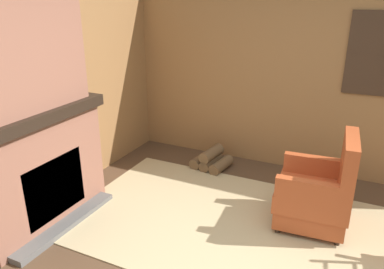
% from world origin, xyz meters
% --- Properties ---
extents(wood_panel_wall_left, '(0.06, 5.32, 2.36)m').
position_xyz_m(wood_panel_wall_left, '(-2.39, 0.00, 1.18)').
color(wood_panel_wall_left, olive).
rests_on(wood_panel_wall_left, ground).
extents(wood_panel_wall_back, '(5.32, 0.09, 2.36)m').
position_xyz_m(wood_panel_wall_back, '(0.02, 2.39, 1.19)').
color(wood_panel_wall_back, olive).
rests_on(wood_panel_wall_back, ground).
extents(fireplace_hearth, '(0.63, 1.51, 1.19)m').
position_xyz_m(fireplace_hearth, '(-2.13, 0.00, 0.59)').
color(fireplace_hearth, brown).
rests_on(fireplace_hearth, ground).
extents(chimney_breast, '(0.37, 1.24, 1.15)m').
position_xyz_m(chimney_breast, '(-2.15, 0.00, 1.76)').
color(chimney_breast, brown).
rests_on(chimney_breast, fireplace_hearth).
extents(area_rug, '(3.81, 2.03, 0.01)m').
position_xyz_m(area_rug, '(-0.12, 0.75, 0.01)').
color(area_rug, tan).
rests_on(area_rug, ground).
extents(armchair, '(0.73, 0.72, 0.97)m').
position_xyz_m(armchair, '(0.36, 1.10, 0.35)').
color(armchair, '#A84723').
rests_on(armchair, ground).
extents(firewood_stack, '(0.50, 0.48, 0.28)m').
position_xyz_m(firewood_stack, '(-1.09, 1.89, 0.11)').
color(firewood_stack, brown).
rests_on(firewood_stack, ground).
extents(storage_case, '(0.13, 0.26, 0.15)m').
position_xyz_m(storage_case, '(-2.19, 0.39, 1.26)').
color(storage_case, brown).
rests_on(storage_case, fireplace_hearth).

